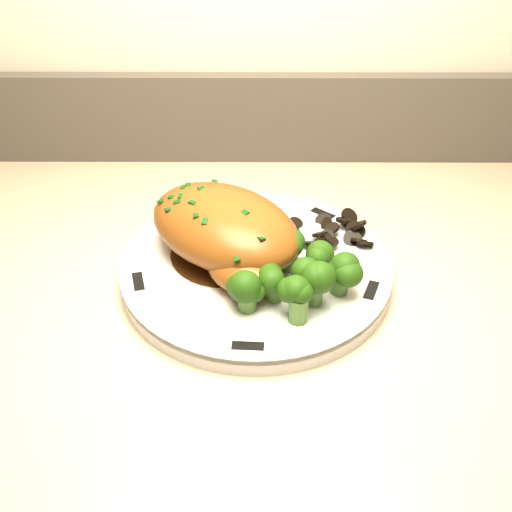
{
  "coord_description": "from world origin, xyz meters",
  "views": [
    {
      "loc": [
        0.01,
        1.19,
        1.35
      ],
      "look_at": [
        0.01,
        1.72,
        0.95
      ],
      "focal_mm": 45.0,
      "sensor_mm": 36.0,
      "label": 1
    }
  ],
  "objects": [
    {
      "name": "rim_accent_0",
      "position": [
        0.08,
        1.82,
        0.94
      ],
      "size": [
        0.03,
        0.03,
        0.0
      ],
      "primitive_type": "cube",
      "rotation": [
        0.0,
        0.0,
        2.46
      ],
      "color": "black",
      "rests_on": "plate"
    },
    {
      "name": "gravy_pool",
      "position": [
        -0.03,
        1.74,
        0.94
      ],
      "size": [
        0.12,
        0.12,
        0.0
      ],
      "primitive_type": "cylinder",
      "color": "#331909",
      "rests_on": "plate"
    },
    {
      "name": "rim_accent_3",
      "position": [
        -0.0,
        1.6,
        0.94
      ],
      "size": [
        0.03,
        0.01,
        0.0
      ],
      "primitive_type": "cube",
      "rotation": [
        0.0,
        0.0,
        6.23
      ],
      "color": "black",
      "rests_on": "plate"
    },
    {
      "name": "rim_accent_2",
      "position": [
        -0.11,
        1.69,
        0.94
      ],
      "size": [
        0.02,
        0.03,
        0.0
      ],
      "primitive_type": "cube",
      "rotation": [
        0.0,
        0.0,
        4.97
      ],
      "color": "black",
      "rests_on": "plate"
    },
    {
      "name": "broccoli_florets",
      "position": [
        0.04,
        1.68,
        0.96
      ],
      "size": [
        0.12,
        0.11,
        0.04
      ],
      "rotation": [
        0.0,
        0.0,
        -0.22
      ],
      "color": "#538036",
      "rests_on": "plate"
    },
    {
      "name": "rim_accent_1",
      "position": [
        -0.06,
        1.83,
        0.94
      ],
      "size": [
        0.03,
        0.02,
        0.0
      ],
      "primitive_type": "cube",
      "rotation": [
        0.0,
        0.0,
        3.72
      ],
      "color": "black",
      "rests_on": "plate"
    },
    {
      "name": "plate",
      "position": [
        0.01,
        1.72,
        0.93
      ],
      "size": [
        0.36,
        0.36,
        0.02
      ],
      "primitive_type": "cylinder",
      "rotation": [
        0.0,
        0.0,
        -0.38
      ],
      "color": "silver",
      "rests_on": "counter"
    },
    {
      "name": "rim_accent_4",
      "position": [
        0.12,
        1.68,
        0.94
      ],
      "size": [
        0.02,
        0.03,
        0.0
      ],
      "primitive_type": "cube",
      "rotation": [
        0.0,
        0.0,
        7.49
      ],
      "color": "black",
      "rests_on": "plate"
    },
    {
      "name": "mushroom_pile",
      "position": [
        0.08,
        1.77,
        0.94
      ],
      "size": [
        0.09,
        0.06,
        0.02
      ],
      "color": "black",
      "rests_on": "plate"
    },
    {
      "name": "chicken_breast",
      "position": [
        -0.02,
        1.73,
        0.97
      ],
      "size": [
        0.21,
        0.2,
        0.07
      ],
      "rotation": [
        0.0,
        0.0,
        -0.7
      ],
      "color": "#944E19",
      "rests_on": "plate"
    }
  ]
}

